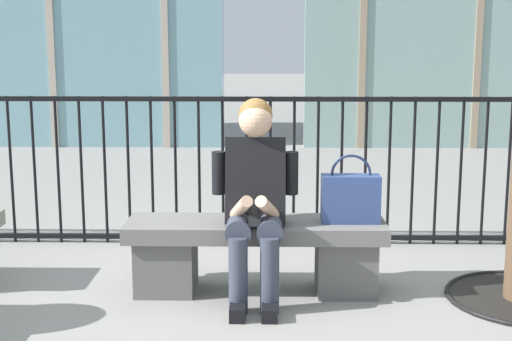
% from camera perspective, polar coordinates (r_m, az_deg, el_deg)
% --- Properties ---
extents(ground_plane, '(60.00, 60.00, 0.00)m').
position_cam_1_polar(ground_plane, '(4.59, -0.02, -9.47)').
color(ground_plane, gray).
extents(stone_bench, '(1.60, 0.44, 0.45)m').
position_cam_1_polar(stone_bench, '(4.51, -0.02, -6.23)').
color(stone_bench, slate).
rests_on(stone_bench, ground).
extents(seated_person_with_phone, '(0.52, 0.66, 1.21)m').
position_cam_1_polar(seated_person_with_phone, '(4.29, -0.10, -1.85)').
color(seated_person_with_phone, '#383D4C').
rests_on(seated_person_with_phone, ground).
extents(handbag_on_bench, '(0.36, 0.14, 0.42)m').
position_cam_1_polar(handbag_on_bench, '(4.44, 7.48, -2.11)').
color(handbag_on_bench, '#33477F').
rests_on(handbag_on_bench, stone_bench).
extents(plaza_railing, '(9.97, 0.04, 1.14)m').
position_cam_1_polar(plaza_railing, '(5.49, 0.19, 0.03)').
color(plaza_railing, black).
rests_on(plaza_railing, ground).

